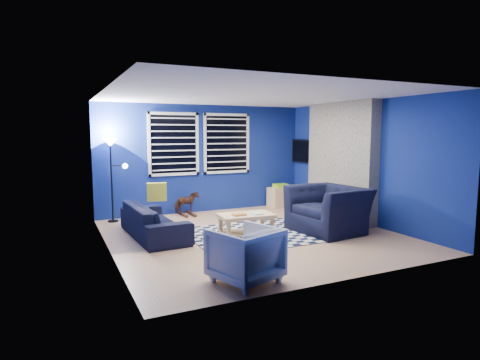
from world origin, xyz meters
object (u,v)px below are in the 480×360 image
at_px(armchair_big, 328,209).
at_px(coffee_table, 246,221).
at_px(floor_lamp, 112,154).
at_px(tv, 304,151).
at_px(armchair_bent, 245,254).
at_px(rocking_horse, 187,202).
at_px(sofa, 154,221).
at_px(cabinet, 281,196).

relative_size(armchair_big, coffee_table, 1.34).
bearing_deg(floor_lamp, tv, -3.09).
height_order(armchair_bent, coffee_table, armchair_bent).
relative_size(armchair_bent, rocking_horse, 1.41).
distance_m(sofa, rocking_horse, 1.87).
bearing_deg(floor_lamp, sofa, -72.81).
bearing_deg(sofa, floor_lamp, 14.04).
xyz_separation_m(tv, armchair_bent, (-3.58, -4.00, -1.05)).
relative_size(rocking_horse, coffee_table, 0.55).
bearing_deg(rocking_horse, armchair_bent, 161.77).
bearing_deg(armchair_big, sofa, -115.14).
bearing_deg(coffee_table, rocking_horse, 97.17).
height_order(tv, armchair_bent, tv).
bearing_deg(armchair_big, coffee_table, -101.43).
height_order(sofa, coffee_table, sofa).
relative_size(sofa, cabinet, 3.23).
height_order(armchair_big, coffee_table, armchair_big).
xyz_separation_m(sofa, coffee_table, (1.40, -0.90, 0.04)).
xyz_separation_m(rocking_horse, cabinet, (2.48, 0.05, -0.04)).
bearing_deg(cabinet, floor_lamp, 176.22).
bearing_deg(armchair_bent, tv, -150.29).
bearing_deg(floor_lamp, cabinet, 0.05).
bearing_deg(tv, coffee_table, -140.61).
bearing_deg(armchair_bent, sofa, -97.66).
xyz_separation_m(armchair_big, cabinet, (0.53, 2.61, -0.17)).
distance_m(armchair_big, rocking_horse, 3.22).
relative_size(tv, cabinet, 1.64).
distance_m(sofa, armchair_bent, 2.73).
relative_size(tv, sofa, 0.51).
height_order(rocking_horse, floor_lamp, floor_lamp).
bearing_deg(tv, cabinet, 154.21).
xyz_separation_m(sofa, armchair_bent, (0.51, -2.68, 0.06)).
height_order(armchair_bent, rocking_horse, armchair_bent).
xyz_separation_m(coffee_table, floor_lamp, (-1.88, 2.46, 1.10)).
xyz_separation_m(armchair_bent, cabinet, (3.07, 4.25, -0.09)).
height_order(sofa, armchair_big, armchair_big).
bearing_deg(floor_lamp, armchair_bent, -76.83).
bearing_deg(armchair_big, floor_lamp, -132.64).
xyz_separation_m(armchair_big, armchair_bent, (-2.53, -1.63, -0.08)).
height_order(armchair_big, rocking_horse, armchair_big).
bearing_deg(armchair_bent, coffee_table, -134.91).
relative_size(sofa, armchair_big, 1.51).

